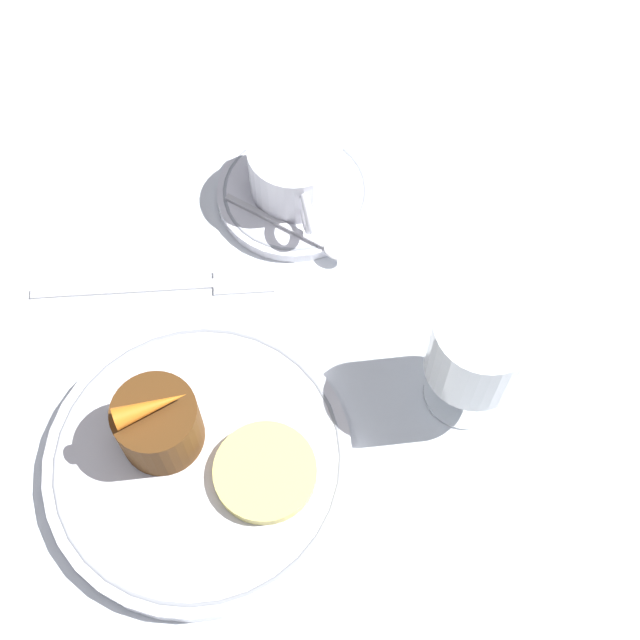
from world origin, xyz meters
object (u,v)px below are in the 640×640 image
at_px(dinner_plate, 199,460).
at_px(dessert_cake, 158,418).
at_px(fork, 181,285).
at_px(wine_glass, 478,351).
at_px(coffee_cup, 295,168).

distance_m(dinner_plate, dessert_cake, 0.05).
xyz_separation_m(fork, dessert_cake, (0.13, -0.03, 0.04)).
height_order(fork, dessert_cake, dessert_cake).
relative_size(dinner_plate, wine_glass, 2.01).
height_order(coffee_cup, dessert_cake, dessert_cake).
distance_m(dinner_plate, coffee_cup, 0.26).
distance_m(wine_glass, fork, 0.25).
relative_size(dinner_plate, dessert_cake, 3.70).
xyz_separation_m(dinner_plate, wine_glass, (-0.02, 0.21, 0.07)).
bearing_deg(coffee_cup, dinner_plate, -27.42).
bearing_deg(fork, dinner_plate, -2.35).
bearing_deg(fork, coffee_cup, 122.80).
xyz_separation_m(wine_glass, fork, (-0.14, -0.20, -0.07)).
relative_size(coffee_cup, dessert_cake, 1.71).
xyz_separation_m(wine_glass, dessert_cake, (-0.01, -0.23, -0.04)).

